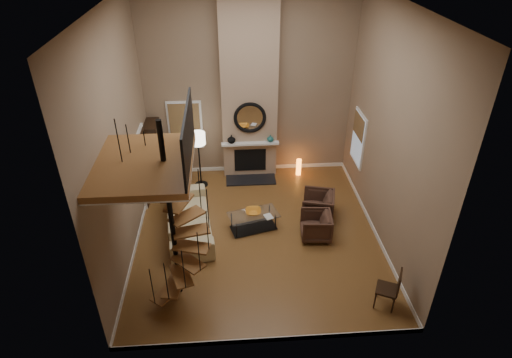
{
  "coord_description": "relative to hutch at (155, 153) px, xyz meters",
  "views": [
    {
      "loc": [
        -0.64,
        -8.54,
        6.99
      ],
      "look_at": [
        0.0,
        0.4,
        1.4
      ],
      "focal_mm": 30.22,
      "sensor_mm": 36.0,
      "label": 1
    }
  ],
  "objects": [
    {
      "name": "hearth",
      "position": [
        2.82,
        -0.21,
        -0.93
      ],
      "size": [
        1.5,
        0.6,
        0.04
      ],
      "primitive_type": "cube",
      "color": "black",
      "rests_on": "ground"
    },
    {
      "name": "entry_door",
      "position": [
        -0.13,
        -0.98,
        0.1
      ],
      "size": [
        0.1,
        1.05,
        2.16
      ],
      "color": "white",
      "rests_on": "ground"
    },
    {
      "name": "baseboard_back",
      "position": [
        2.82,
        0.46,
        -0.89
      ],
      "size": [
        6.0,
        0.02,
        0.12
      ],
      "primitive_type": "cube",
      "color": "white",
      "rests_on": "ground"
    },
    {
      "name": "right_wall",
      "position": [
        5.82,
        -2.78,
        1.8
      ],
      "size": [
        0.02,
        6.5,
        5.5
      ],
      "primitive_type": "cube",
      "color": "#8C745A",
      "rests_on": "ground"
    },
    {
      "name": "accent_lamp",
      "position": [
        4.32,
        0.04,
        -0.7
      ],
      "size": [
        0.15,
        0.15,
        0.55
      ],
      "primitive_type": "cylinder",
      "color": "orange",
      "rests_on": "ground"
    },
    {
      "name": "armchair_far",
      "position": [
        4.33,
        -3.01,
        -0.6
      ],
      "size": [
        0.81,
        0.79,
        0.68
      ],
      "primitive_type": "imported",
      "rotation": [
        0.0,
        0.0,
        -1.66
      ],
      "color": "#442A1F",
      "rests_on": "ground"
    },
    {
      "name": "side_chair",
      "position": [
        5.36,
        -5.31,
        -0.42
      ],
      "size": [
        0.56,
        0.55,
        0.93
      ],
      "color": "black",
      "rests_on": "ground"
    },
    {
      "name": "baseboard_right",
      "position": [
        5.81,
        -2.78,
        -0.89
      ],
      "size": [
        0.02,
        6.5,
        0.12
      ],
      "primitive_type": "cube",
      "color": "white",
      "rests_on": "ground"
    },
    {
      "name": "back_wall",
      "position": [
        2.82,
        0.47,
        1.8
      ],
      "size": [
        6.0,
        0.02,
        5.5
      ],
      "primitive_type": "cube",
      "color": "#8C745A",
      "rests_on": "ground"
    },
    {
      "name": "ground",
      "position": [
        2.82,
        -2.78,
        -0.95
      ],
      "size": [
        6.0,
        6.5,
        0.01
      ],
      "primitive_type": "cube",
      "color": "olive",
      "rests_on": "ground"
    },
    {
      "name": "loft",
      "position": [
        0.78,
        -4.58,
        2.29
      ],
      "size": [
        1.7,
        2.2,
        1.09
      ],
      "color": "#905D2F",
      "rests_on": "left_wall"
    },
    {
      "name": "mirror_disc",
      "position": [
        2.82,
        0.07,
        1.0
      ],
      "size": [
        0.8,
        0.01,
        0.8
      ],
      "primitive_type": "cylinder",
      "rotation": [
        1.57,
        0.0,
        0.0
      ],
      "color": "white",
      "rests_on": "chimney_breast"
    },
    {
      "name": "floor_lamp",
      "position": [
        1.32,
        -0.35,
        0.46
      ],
      "size": [
        0.43,
        0.43,
        1.75
      ],
      "color": "black",
      "rests_on": "ground"
    },
    {
      "name": "ceiling",
      "position": [
        2.82,
        -2.78,
        4.54
      ],
      "size": [
        6.0,
        6.5,
        0.01
      ],
      "primitive_type": "cube",
      "color": "silver",
      "rests_on": "back_wall"
    },
    {
      "name": "mirror_frame",
      "position": [
        2.82,
        0.06,
        1.0
      ],
      "size": [
        0.94,
        0.1,
        0.94
      ],
      "primitive_type": "torus",
      "rotation": [
        1.57,
        0.0,
        0.0
      ],
      "color": "black",
      "rests_on": "chimney_breast"
    },
    {
      "name": "vase_right",
      "position": [
        3.42,
        0.04,
        0.33
      ],
      "size": [
        0.2,
        0.2,
        0.21
      ],
      "primitive_type": "imported",
      "color": "#195957",
      "rests_on": "mantel"
    },
    {
      "name": "spiral_stair",
      "position": [
        1.04,
        -4.57,
        0.83
      ],
      "size": [
        1.47,
        1.47,
        4.06
      ],
      "color": "black",
      "rests_on": "ground"
    },
    {
      "name": "sofa",
      "position": [
        1.1,
        -2.48,
        -0.55
      ],
      "size": [
        1.34,
        2.74,
        0.77
      ],
      "primitive_type": "imported",
      "rotation": [
        0.0,
        0.0,
        1.69
      ],
      "color": "#CCBD8E",
      "rests_on": "ground"
    },
    {
      "name": "mantel",
      "position": [
        2.82,
        -0.0,
        0.2
      ],
      "size": [
        1.7,
        0.18,
        0.06
      ],
      "primitive_type": "cube",
      "color": "white",
      "rests_on": "chimney_breast"
    },
    {
      "name": "hutch",
      "position": [
        0.0,
        0.0,
        0.0
      ],
      "size": [
        0.4,
        0.85,
        1.9
      ],
      "primitive_type": "cube",
      "color": "black",
      "rests_on": "ground"
    },
    {
      "name": "baseboard_left",
      "position": [
        -0.17,
        -2.78,
        -0.89
      ],
      "size": [
        0.02,
        6.5,
        0.12
      ],
      "primitive_type": "cube",
      "color": "white",
      "rests_on": "ground"
    },
    {
      "name": "coffee_table",
      "position": [
        2.74,
        -2.55,
        -0.67
      ],
      "size": [
        1.37,
        0.93,
        0.46
      ],
      "color": "silver",
      "rests_on": "ground"
    },
    {
      "name": "window_back",
      "position": [
        0.92,
        0.44,
        0.67
      ],
      "size": [
        1.02,
        0.06,
        1.52
      ],
      "color": "white",
      "rests_on": "back_wall"
    },
    {
      "name": "window_right",
      "position": [
        5.79,
        -0.78,
        0.68
      ],
      "size": [
        0.06,
        1.02,
        1.52
      ],
      "color": "white",
      "rests_on": "right_wall"
    },
    {
      "name": "bowl",
      "position": [
        2.74,
        -2.5,
        -0.45
      ],
      "size": [
        0.4,
        0.4,
        0.1
      ],
      "primitive_type": "imported",
      "color": "orange",
      "rests_on": "coffee_table"
    },
    {
      "name": "left_wall",
      "position": [
        -0.18,
        -2.78,
        1.8
      ],
      "size": [
        0.02,
        6.5,
        5.5
      ],
      "primitive_type": "cube",
      "color": "#8C745A",
      "rests_on": "ground"
    },
    {
      "name": "front_wall",
      "position": [
        2.82,
        -6.03,
        1.8
      ],
      "size": [
        6.0,
        0.02,
        5.5
      ],
      "primitive_type": "cube",
      "color": "#8C745A",
      "rests_on": "ground"
    },
    {
      "name": "armchair_near",
      "position": [
        4.55,
        -2.18,
        -0.6
      ],
      "size": [
        1.0,
        0.99,
        0.76
      ],
      "primitive_type": "imported",
      "rotation": [
        0.0,
        0.0,
        -1.82
      ],
      "color": "#442A1F",
      "rests_on": "ground"
    },
    {
      "name": "chimney_breast",
      "position": [
        2.82,
        0.28,
        1.8
      ],
      "size": [
        1.6,
        0.38,
        5.5
      ],
      "primitive_type": "cube",
      "color": "tan",
      "rests_on": "ground"
    },
    {
      "name": "vase_left",
      "position": [
        2.27,
        0.04,
        0.35
      ],
      "size": [
        0.24,
        0.24,
        0.25
      ],
      "primitive_type": "imported",
      "color": "black",
      "rests_on": "mantel"
    },
    {
      "name": "baseboard_front",
      "position": [
        2.82,
        -6.02,
        -0.89
      ],
      "size": [
        6.0,
        0.02,
        0.12
      ],
      "primitive_type": "cube",
      "color": "white",
      "rests_on": "ground"
    },
    {
      "name": "book",
      "position": [
        3.09,
        -2.7,
        -0.49
      ],
      "size": [
        0.26,
        0.3,
        0.02
      ],
      "primitive_type": "imported",
      "rotation": [
        0.0,
        0.0,
        0.35
      ],
      "color": "gray",
      "rests_on": "coffee_table"
    },
    {
      "name": "firebox",
      "position": [
        2.82,
        0.08,
        -0.4
      ],
      "size": [
        0.95,
        0.02,
        0.72
      ],
      "primitive_type": "cube",
      "color": "black",
      "rests_on": "chimney_breast"
    }
  ]
}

